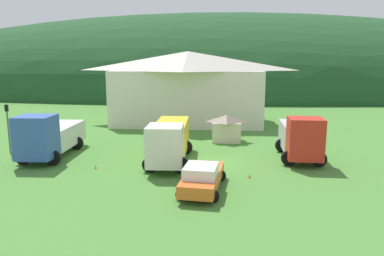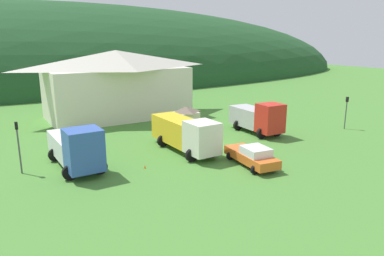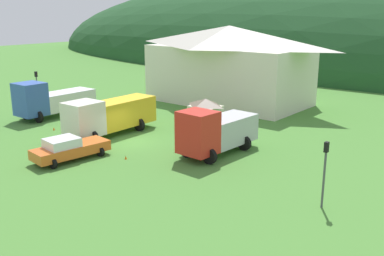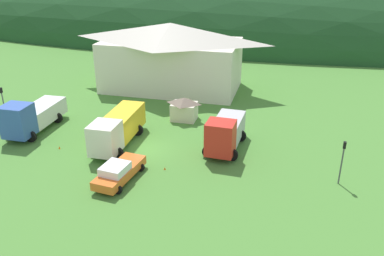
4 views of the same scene
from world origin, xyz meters
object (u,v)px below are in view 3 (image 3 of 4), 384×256
at_px(traffic_light_west, 37,86).
at_px(play_shed_cream, 206,112).
at_px(heavy_rig_striped, 109,115).
at_px(service_pickup_orange, 69,148).
at_px(traffic_cone_near_pickup, 54,130).
at_px(traffic_cone_mid_row, 126,159).
at_px(depot_building, 229,64).
at_px(box_truck_blue, 50,100).
at_px(crane_truck_red, 215,131).
at_px(traffic_light_east, 325,167).

bearing_deg(traffic_light_west, play_shed_cream, 17.93).
relative_size(heavy_rig_striped, service_pickup_orange, 1.53).
xyz_separation_m(traffic_cone_near_pickup, traffic_cone_mid_row, (10.57, -1.28, 0.00)).
bearing_deg(depot_building, box_truck_blue, -119.42).
xyz_separation_m(play_shed_cream, crane_truck_red, (5.45, -5.99, 0.46)).
distance_m(play_shed_cream, traffic_cone_near_pickup, 13.40).
distance_m(box_truck_blue, crane_truck_red, 19.26).
relative_size(depot_building, box_truck_blue, 2.31).
relative_size(box_truck_blue, traffic_cone_near_pickup, 14.25).
xyz_separation_m(traffic_light_east, traffic_cone_near_pickup, (-24.41, 0.01, -2.26)).
xyz_separation_m(traffic_light_west, traffic_light_east, (32.80, -3.85, -0.20)).
bearing_deg(depot_building, play_shed_cream, -66.07).
relative_size(play_shed_cream, traffic_light_east, 0.77).
distance_m(box_truck_blue, traffic_cone_mid_row, 15.69).
bearing_deg(crane_truck_red, traffic_cone_near_pickup, -73.76).
height_order(traffic_light_east, traffic_cone_near_pickup, traffic_light_east).
relative_size(crane_truck_red, traffic_light_east, 1.88).
distance_m(heavy_rig_striped, traffic_cone_near_pickup, 5.64).
height_order(crane_truck_red, service_pickup_orange, crane_truck_red).
xyz_separation_m(service_pickup_orange, traffic_light_west, (-16.01, 7.68, 1.63)).
bearing_deg(depot_building, service_pickup_orange, -83.37).
height_order(traffic_light_west, traffic_cone_mid_row, traffic_light_west).
bearing_deg(heavy_rig_striped, play_shed_cream, 148.76).
bearing_deg(play_shed_cream, traffic_cone_mid_row, -83.27).
relative_size(crane_truck_red, traffic_cone_near_pickup, 12.20).
distance_m(service_pickup_orange, traffic_cone_mid_row, 3.99).
height_order(depot_building, traffic_light_east, depot_building).
distance_m(crane_truck_red, traffic_light_east, 10.32).
bearing_deg(traffic_cone_near_pickup, traffic_light_west, 155.39).
xyz_separation_m(heavy_rig_striped, traffic_light_west, (-13.34, 1.78, 0.71)).
relative_size(crane_truck_red, traffic_cone_mid_row, 13.58).
distance_m(play_shed_cream, traffic_cone_mid_row, 10.99).
bearing_deg(traffic_light_west, traffic_light_east, -6.69).
distance_m(box_truck_blue, heavy_rig_striped, 9.46).
bearing_deg(play_shed_cream, service_pickup_orange, -97.12).
xyz_separation_m(play_shed_cream, traffic_light_west, (-17.69, -5.72, 1.18)).
xyz_separation_m(depot_building, crane_truck_red, (9.83, -15.86, -2.63)).
height_order(depot_building, service_pickup_orange, depot_building).
height_order(play_shed_cream, service_pickup_orange, play_shed_cream).
distance_m(depot_building, traffic_light_east, 27.62).
xyz_separation_m(traffic_light_west, traffic_cone_mid_row, (18.97, -5.12, -2.46)).
bearing_deg(depot_building, traffic_cone_mid_row, -74.72).
bearing_deg(traffic_light_east, service_pickup_orange, -167.15).
distance_m(box_truck_blue, service_pickup_orange, 13.82).
bearing_deg(traffic_cone_near_pickup, service_pickup_orange, -26.72).
height_order(crane_truck_red, traffic_cone_near_pickup, crane_truck_red).
xyz_separation_m(heavy_rig_striped, traffic_cone_near_pickup, (-4.94, -2.07, -1.75)).
bearing_deg(traffic_cone_mid_row, depot_building, 105.28).
relative_size(traffic_light_east, traffic_cone_mid_row, 7.24).
xyz_separation_m(depot_building, traffic_light_west, (-13.31, -15.59, -1.91)).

